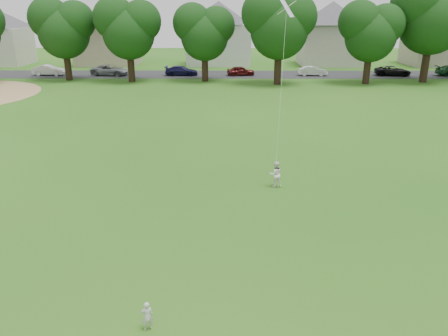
{
  "coord_description": "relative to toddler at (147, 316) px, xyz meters",
  "views": [
    {
      "loc": [
        1.21,
        -12.91,
        7.78
      ],
      "look_at": [
        1.1,
        2.0,
        2.3
      ],
      "focal_mm": 35.0,
      "sensor_mm": 36.0,
      "label": 1
    }
  ],
  "objects": [
    {
      "name": "kite",
      "position": [
        4.35,
        9.71,
        3.92
      ],
      "size": [
        0.8,
        1.01,
        7.27
      ],
      "color": "white",
      "rests_on": "ground"
    },
    {
      "name": "toddler",
      "position": [
        0.0,
        0.0,
        0.0
      ],
      "size": [
        0.35,
        0.29,
        0.83
      ],
      "primitive_type": "imported",
      "rotation": [
        0.0,
        0.0,
        3.49
      ],
      "color": "silver",
      "rests_on": "ground"
    },
    {
      "name": "older_boy",
      "position": [
        4.26,
        9.59,
        0.2
      ],
      "size": [
        0.7,
        0.6,
        1.23
      ],
      "primitive_type": "imported",
      "rotation": [
        0.0,
        0.0,
        3.39
      ],
      "color": "white",
      "rests_on": "ground"
    },
    {
      "name": "parked_cars",
      "position": [
        6.0,
        44.81,
        0.2
      ],
      "size": [
        72.52,
        2.65,
        1.29
      ],
      "color": "black",
      "rests_on": "ground"
    },
    {
      "name": "street",
      "position": [
        0.81,
        45.81,
        -0.41
      ],
      "size": [
        90.0,
        7.0,
        0.01
      ],
      "primitive_type": "cube",
      "color": "#2D2D30",
      "rests_on": "ground"
    },
    {
      "name": "ground",
      "position": [
        0.81,
        3.81,
        -0.42
      ],
      "size": [
        160.0,
        160.0,
        0.0
      ],
      "primitive_type": "plane",
      "color": "#215814",
      "rests_on": "ground"
    },
    {
      "name": "house_row",
      "position": [
        3.2,
        55.81,
        4.69
      ],
      "size": [
        76.73,
        13.63,
        10.23
      ],
      "color": "beige",
      "rests_on": "ground"
    },
    {
      "name": "tree_row",
      "position": [
        4.91,
        39.87,
        6.18
      ],
      "size": [
        81.46,
        8.94,
        11.42
      ],
      "color": "black",
      "rests_on": "ground"
    }
  ]
}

